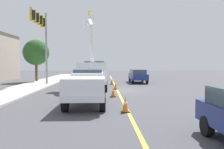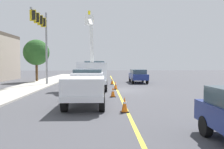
% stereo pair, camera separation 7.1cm
% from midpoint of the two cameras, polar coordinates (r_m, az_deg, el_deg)
% --- Properties ---
extents(ground, '(120.00, 120.00, 0.00)m').
position_cam_midpoint_polar(ground, '(21.15, 1.22, -3.90)').
color(ground, '#47474C').
extents(sidewalk_far_side, '(60.11, 7.27, 0.12)m').
position_cam_midpoint_polar(sidewalk_far_side, '(22.42, -21.73, -3.56)').
color(sidewalk_far_side, '#B2ADA3').
rests_on(sidewalk_far_side, ground).
extents(lane_centre_stripe, '(49.92, 3.23, 0.01)m').
position_cam_midpoint_polar(lane_centre_stripe, '(21.15, 1.22, -3.89)').
color(lane_centre_stripe, yellow).
rests_on(lane_centre_stripe, ground).
extents(utility_bucket_truck, '(8.34, 3.00, 7.73)m').
position_cam_midpoint_polar(utility_bucket_truck, '(22.92, -4.64, 0.69)').
color(utility_bucket_truck, white).
rests_on(utility_bucket_truck, ground).
extents(service_pickup_truck, '(5.72, 2.46, 2.06)m').
position_cam_midpoint_polar(service_pickup_truck, '(13.62, -6.42, -2.85)').
color(service_pickup_truck, white).
rests_on(service_pickup_truck, ground).
extents(passing_minivan, '(4.91, 2.19, 1.69)m').
position_cam_midpoint_polar(passing_minivan, '(29.67, 6.29, -0.13)').
color(passing_minivan, navy).
rests_on(passing_minivan, ground).
extents(traffic_cone_leading, '(0.40, 0.40, 0.79)m').
position_cam_midpoint_polar(traffic_cone_leading, '(11.67, 3.10, -7.40)').
color(traffic_cone_leading, black).
rests_on(traffic_cone_leading, ground).
extents(traffic_cone_mid_front, '(0.40, 0.40, 0.75)m').
position_cam_midpoint_polar(traffic_cone_mid_front, '(16.95, 0.15, -4.30)').
color(traffic_cone_mid_front, black).
rests_on(traffic_cone_mid_front, ground).
extents(traffic_cone_mid_rear, '(0.40, 0.40, 0.78)m').
position_cam_midpoint_polar(traffic_cone_mid_rear, '(21.86, 0.81, -2.67)').
color(traffic_cone_mid_rear, black).
rests_on(traffic_cone_mid_rear, ground).
extents(traffic_cone_trailing, '(0.40, 0.40, 0.76)m').
position_cam_midpoint_polar(traffic_cone_trailing, '(27.11, -0.09, -1.65)').
color(traffic_cone_trailing, black).
rests_on(traffic_cone_trailing, ground).
extents(traffic_signal_mast, '(5.58, 0.79, 8.15)m').
position_cam_midpoint_polar(traffic_signal_mast, '(25.93, -16.85, 10.19)').
color(traffic_signal_mast, gray).
rests_on(traffic_signal_mast, ground).
extents(street_tree_right, '(3.39, 3.39, 5.60)m').
position_cam_midpoint_polar(street_tree_right, '(32.42, -18.16, 5.14)').
color(street_tree_right, brown).
rests_on(street_tree_right, ground).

